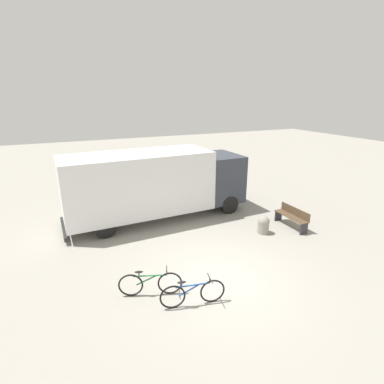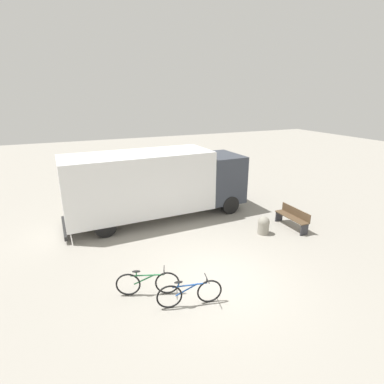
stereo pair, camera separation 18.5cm
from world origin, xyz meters
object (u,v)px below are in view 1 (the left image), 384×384
bicycle_middle (193,293)px  bollard_near_bench (263,224)px  park_bench (292,216)px  delivery_truck (155,182)px  bicycle_near (150,283)px

bicycle_middle → bollard_near_bench: 4.95m
park_bench → delivery_truck: bearing=55.7°
bicycle_middle → bollard_near_bench: bearing=43.5°
park_bench → bicycle_middle: park_bench is taller
delivery_truck → bollard_near_bench: size_ratio=11.11×
park_bench → bollard_near_bench: park_bench is taller
delivery_truck → bicycle_near: size_ratio=4.86×
park_bench → bicycle_middle: bearing=115.4°
bicycle_near → bicycle_middle: same height
park_bench → bollard_near_bench: bearing=90.1°
delivery_truck → bicycle_middle: 6.02m
bicycle_near → bicycle_middle: size_ratio=0.96×
delivery_truck → bicycle_middle: delivery_truck is taller
delivery_truck → park_bench: bearing=-36.1°
park_bench → bicycle_near: size_ratio=0.98×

